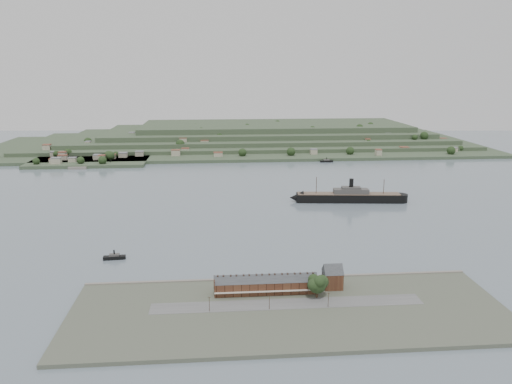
{
  "coord_description": "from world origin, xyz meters",
  "views": [
    {
      "loc": [
        -35.69,
        -414.93,
        119.24
      ],
      "look_at": [
        1.28,
        30.0,
        9.31
      ],
      "focal_mm": 35.0,
      "sensor_mm": 36.0,
      "label": 1
    }
  ],
  "objects": [
    {
      "name": "ferry_east",
      "position": [
        111.19,
        225.0,
        1.52
      ],
      "size": [
        16.78,
        4.67,
        6.29
      ],
      "color": "black",
      "rests_on": "ground"
    },
    {
      "name": "gabled_building",
      "position": [
        27.5,
        -164.0,
        8.19
      ],
      "size": [
        10.4,
        10.18,
        14.09
      ],
      "color": "#4A281A",
      "rests_on": "ground"
    },
    {
      "name": "tugboat",
      "position": [
        -101.86,
        -106.01,
        1.54
      ],
      "size": [
        14.26,
        4.68,
        6.32
      ],
      "color": "black",
      "rests_on": "ground"
    },
    {
      "name": "near_shore",
      "position": [
        0.0,
        -186.75,
        1.01
      ],
      "size": [
        220.0,
        80.0,
        2.6
      ],
      "color": "#4C5142",
      "rests_on": "ground"
    },
    {
      "name": "far_peninsula",
      "position": [
        27.91,
        393.1,
        11.88
      ],
      "size": [
        760.0,
        309.0,
        30.0
      ],
      "color": "#384C33",
      "rests_on": "ground"
    },
    {
      "name": "ground",
      "position": [
        0.0,
        0.0,
        0.0
      ],
      "size": [
        1400.0,
        1400.0,
        0.0
      ],
      "primitive_type": "plane",
      "color": "slate",
      "rests_on": "ground"
    },
    {
      "name": "terrace_row",
      "position": [
        -10.0,
        -168.02,
        6.84
      ],
      "size": [
        55.6,
        9.8,
        11.07
      ],
      "color": "#4A281A",
      "rests_on": "ground"
    },
    {
      "name": "steamship",
      "position": [
        83.97,
        23.05,
        4.83
      ],
      "size": [
        109.04,
        22.95,
        26.16
      ],
      "color": "black",
      "rests_on": "ground"
    },
    {
      "name": "ferry_west",
      "position": [
        -169.14,
        225.0,
        1.52
      ],
      "size": [
        17.51,
        8.69,
        6.33
      ],
      "color": "black",
      "rests_on": "ground"
    },
    {
      "name": "fig_tree",
      "position": [
        16.75,
        -176.17,
        10.02
      ],
      "size": [
        11.78,
        10.2,
        13.14
      ],
      "color": "#3A291B",
      "rests_on": "ground"
    }
  ]
}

